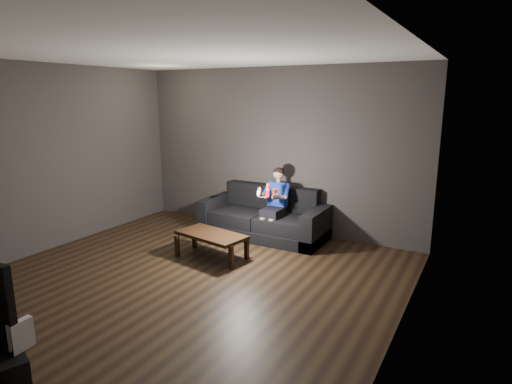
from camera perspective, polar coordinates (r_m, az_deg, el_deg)
The scene contains 12 objects.
floor at distance 5.42m, azimuth -9.59°, elevation -11.81°, with size 5.00×5.00×0.00m, color black.
back_wall at distance 7.11m, azimuth 2.68°, elevation 5.53°, with size 5.00×0.04×2.70m, color #3C3734.
left_wall at distance 6.87m, azimuth -26.62°, elevation 3.95°, with size 0.04×5.00×2.70m, color #3C3734.
right_wall at distance 3.97m, azimuth 19.12°, elevation -0.85°, with size 0.04×5.00×2.70m, color #3C3734.
ceiling at distance 4.97m, azimuth -10.79°, elevation 17.88°, with size 5.00×5.00×0.02m, color white.
sofa at distance 6.96m, azimuth 1.05°, elevation -3.82°, with size 2.04×0.88×0.79m.
child at distance 6.70m, azimuth 2.60°, elevation -0.79°, with size 0.43×0.53×1.06m.
wii_remote_red at distance 6.26m, azimuth 1.61°, elevation 0.22°, with size 0.07×0.08×0.20m.
nunchuk_white at distance 6.35m, azimuth 0.40°, elevation 0.01°, with size 0.08×0.11×0.16m.
wii_remote_black at distance 7.28m, azimuth -5.61°, elevation -0.60°, with size 0.07×0.14×0.03m.
coffee_table at distance 6.03m, azimuth -5.97°, elevation -5.93°, with size 1.07×0.66×0.36m.
wii_console at distance 3.54m, azimuth -28.82°, elevation -16.38°, with size 0.05×0.17×0.22m, color white.
Camera 1 is at (3.14, -3.82, 2.23)m, focal length 30.00 mm.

